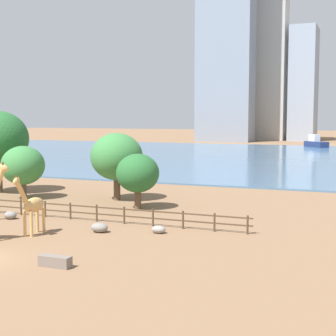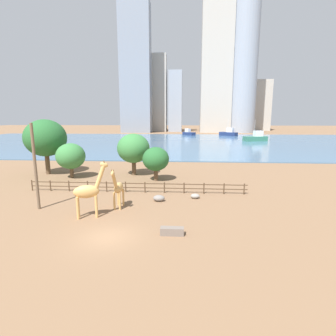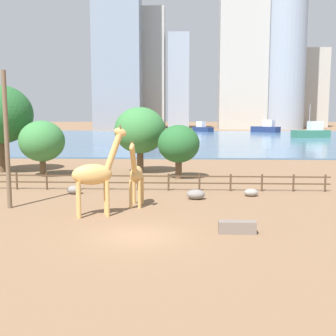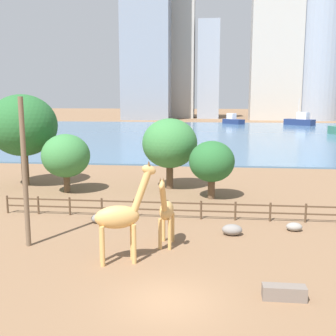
# 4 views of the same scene
# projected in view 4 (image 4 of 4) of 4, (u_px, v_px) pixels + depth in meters

# --- Properties ---
(ground_plane) EXTENTS (400.00, 400.00, 0.00)m
(ground_plane) POSITION_uv_depth(u_px,v_px,m) (206.00, 134.00, 95.76)
(ground_plane) COLOR brown
(harbor_water) EXTENTS (180.00, 86.00, 0.20)m
(harbor_water) POSITION_uv_depth(u_px,v_px,m) (206.00, 134.00, 92.81)
(harbor_water) COLOR #476B8C
(harbor_water) RESTS_ON ground
(giraffe_tall) EXTENTS (3.22, 1.62, 5.19)m
(giraffe_tall) POSITION_uv_depth(u_px,v_px,m) (121.00, 216.00, 21.09)
(giraffe_tall) COLOR tan
(giraffe_tall) RESTS_ON ground
(giraffe_companion) EXTENTS (0.82, 3.06, 4.26)m
(giraffe_companion) POSITION_uv_depth(u_px,v_px,m) (166.00, 211.00, 23.44)
(giraffe_companion) COLOR tan
(giraffe_companion) RESTS_ON ground
(utility_pole) EXTENTS (0.28, 0.28, 8.36)m
(utility_pole) POSITION_uv_depth(u_px,v_px,m) (25.00, 173.00, 23.17)
(utility_pole) COLOR brown
(utility_pole) RESTS_ON ground
(boulder_near_fence) EXTENTS (1.03, 0.82, 0.62)m
(boulder_near_fence) POSITION_uv_depth(u_px,v_px,m) (99.00, 218.00, 28.10)
(boulder_near_fence) COLOR gray
(boulder_near_fence) RESTS_ON ground
(boulder_by_pole) EXTENTS (1.00, 0.71, 0.53)m
(boulder_by_pole) POSITION_uv_depth(u_px,v_px,m) (294.00, 227.00, 26.45)
(boulder_by_pole) COLOR gray
(boulder_by_pole) RESTS_ON ground
(boulder_small) EXTENTS (1.24, 0.89, 0.67)m
(boulder_small) POSITION_uv_depth(u_px,v_px,m) (232.00, 230.00, 25.65)
(boulder_small) COLOR gray
(boulder_small) RESTS_ON ground
(feeding_trough) EXTENTS (1.80, 0.60, 0.60)m
(feeding_trough) POSITION_uv_depth(u_px,v_px,m) (284.00, 292.00, 17.50)
(feeding_trough) COLOR #72665B
(feeding_trough) RESTS_ON ground
(enclosure_fence) EXTENTS (26.12, 0.14, 1.30)m
(enclosure_fence) POSITION_uv_depth(u_px,v_px,m) (186.00, 208.00, 29.01)
(enclosure_fence) COLOR #4C3826
(enclosure_fence) RESTS_ON ground
(tree_left_large) EXTENTS (3.73, 3.73, 4.80)m
(tree_left_large) POSITION_uv_depth(u_px,v_px,m) (212.00, 162.00, 34.37)
(tree_left_large) COLOR brown
(tree_left_large) RESTS_ON ground
(tree_center_broad) EXTENTS (4.99, 4.99, 6.42)m
(tree_center_broad) POSITION_uv_depth(u_px,v_px,m) (170.00, 144.00, 38.09)
(tree_center_broad) COLOR brown
(tree_center_broad) RESTS_ON ground
(tree_right_tall) EXTENTS (4.20, 4.20, 5.15)m
(tree_right_tall) POSITION_uv_depth(u_px,v_px,m) (66.00, 156.00, 36.63)
(tree_right_tall) COLOR brown
(tree_right_tall) RESTS_ON ground
(tree_left_small) EXTENTS (6.36, 6.36, 8.57)m
(tree_left_small) POSITION_uv_depth(u_px,v_px,m) (23.00, 126.00, 39.11)
(tree_left_small) COLOR brown
(tree_left_small) RESTS_ON ground
(boat_sailboat) EXTENTS (8.50, 7.90, 7.70)m
(boat_sailboat) POSITION_uv_depth(u_px,v_px,m) (300.00, 121.00, 121.49)
(boat_sailboat) COLOR navy
(boat_sailboat) RESTS_ON harbor_water
(boat_tug) EXTENTS (6.61, 7.17, 3.16)m
(boat_tug) POSITION_uv_depth(u_px,v_px,m) (233.00, 120.00, 127.33)
(boat_tug) COLOR navy
(boat_tug) RESTS_ON harbor_water
(skyline_tower_needle) EXTENTS (8.17, 14.13, 36.79)m
(skyline_tower_needle) POSITION_uv_depth(u_px,v_px,m) (209.00, 71.00, 164.00)
(skyline_tower_needle) COLOR #939EAD
(skyline_tower_needle) RESTS_ON ground
(skyline_tower_glass) EXTENTS (17.59, 8.68, 73.74)m
(skyline_tower_glass) POSITION_uv_depth(u_px,v_px,m) (278.00, 14.00, 146.98)
(skyline_tower_glass) COLOR #B7B2A8
(skyline_tower_glass) RESTS_ON ground
(skyline_block_right) EXTENTS (14.43, 9.25, 46.82)m
(skyline_block_right) POSITION_uv_depth(u_px,v_px,m) (176.00, 57.00, 163.84)
(skyline_block_right) COLOR #B7B2A8
(skyline_block_right) RESTS_ON ground
(skyline_tower_short) EXTENTS (17.29, 10.17, 71.55)m
(skyline_tower_short) POSITION_uv_depth(u_px,v_px,m) (146.00, 18.00, 149.00)
(skyline_tower_short) COLOR gray
(skyline_tower_short) RESTS_ON ground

